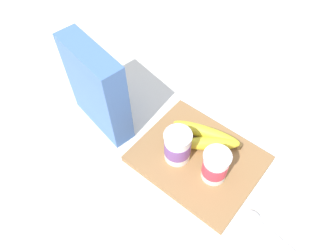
{
  "coord_description": "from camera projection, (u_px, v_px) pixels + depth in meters",
  "views": [
    {
      "loc": [
        -0.21,
        0.38,
        0.74
      ],
      "look_at": [
        0.1,
        0.0,
        0.07
      ],
      "focal_mm": 33.86,
      "sensor_mm": 36.0,
      "label": 1
    }
  ],
  "objects": [
    {
      "name": "cutting_board",
      "position": [
        198.0,
        159.0,
        0.84
      ],
      "size": [
        0.32,
        0.26,
        0.02
      ],
      "primitive_type": "cube",
      "color": "olive",
      "rests_on": "ground_plane"
    },
    {
      "name": "ground_plane",
      "position": [
        198.0,
        161.0,
        0.85
      ],
      "size": [
        2.4,
        2.4,
        0.0
      ],
      "primitive_type": "plane",
      "color": "silver"
    },
    {
      "name": "yogurt_cup_back",
      "position": [
        178.0,
        146.0,
        0.79
      ],
      "size": [
        0.07,
        0.07,
        0.1
      ],
      "color": "white",
      "rests_on": "cutting_board"
    },
    {
      "name": "cereal_box",
      "position": [
        97.0,
        89.0,
        0.82
      ],
      "size": [
        0.21,
        0.1,
        0.26
      ],
      "primitive_type": "cube",
      "rotation": [
        0.0,
        0.0,
        -0.17
      ],
      "color": "#4770B7",
      "rests_on": "ground_plane"
    },
    {
      "name": "banana_bunch",
      "position": [
        208.0,
        138.0,
        0.85
      ],
      "size": [
        0.2,
        0.13,
        0.04
      ],
      "color": "yellow",
      "rests_on": "cutting_board"
    },
    {
      "name": "yogurt_cup_front",
      "position": [
        215.0,
        166.0,
        0.76
      ],
      "size": [
        0.07,
        0.07,
        0.09
      ],
      "color": "white",
      "rests_on": "cutting_board"
    },
    {
      "name": "spoon",
      "position": [
        264.0,
        224.0,
        0.74
      ],
      "size": [
        0.13,
        0.03,
        0.01
      ],
      "color": "silver",
      "rests_on": "ground_plane"
    }
  ]
}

